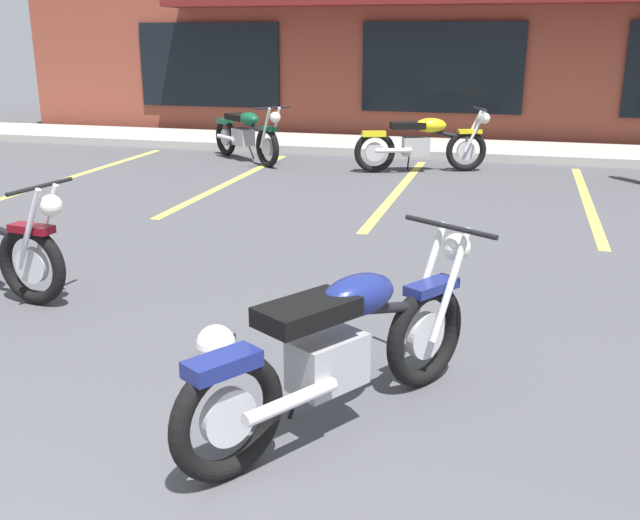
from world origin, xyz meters
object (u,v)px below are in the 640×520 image
Objects in this scene: motorcycle_foreground_classic at (342,346)px; motorcycle_blue_standard at (246,134)px; helmet_on_pavement at (216,344)px; motorcycle_red_sportbike at (423,142)px.

motorcycle_foreground_classic is 1.07× the size of motorcycle_blue_standard.
motorcycle_blue_standard reaches higher than helmet_on_pavement.
motorcycle_red_sportbike is 7.79× the size of helmet_on_pavement.
motorcycle_foreground_classic is 0.92× the size of motorcycle_red_sportbike.
motorcycle_red_sportbike is 3.00m from motorcycle_blue_standard.
motorcycle_foreground_classic is 1.15m from helmet_on_pavement.
motorcycle_blue_standard is (-3.62, 8.04, 0.00)m from motorcycle_foreground_classic.
motorcycle_foreground_classic is at bearing -85.43° from motorcycle_red_sportbike.
helmet_on_pavement is at bearing 150.94° from motorcycle_foreground_classic.
motorcycle_foreground_classic is 8.82m from motorcycle_blue_standard.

